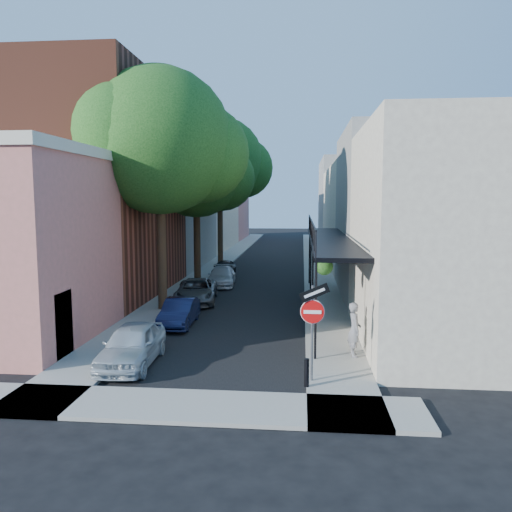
% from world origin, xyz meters
% --- Properties ---
extents(ground, '(160.00, 160.00, 0.00)m').
position_xyz_m(ground, '(0.00, 0.00, 0.00)').
color(ground, black).
rests_on(ground, ground).
extents(road_surface, '(6.00, 64.00, 0.01)m').
position_xyz_m(road_surface, '(0.00, 30.00, 0.01)').
color(road_surface, black).
rests_on(road_surface, ground).
extents(sidewalk_left, '(2.00, 64.00, 0.12)m').
position_xyz_m(sidewalk_left, '(-4.00, 30.00, 0.06)').
color(sidewalk_left, gray).
rests_on(sidewalk_left, ground).
extents(sidewalk_right, '(2.00, 64.00, 0.12)m').
position_xyz_m(sidewalk_right, '(4.00, 30.00, 0.06)').
color(sidewalk_right, gray).
rests_on(sidewalk_right, ground).
extents(sidewalk_cross, '(12.00, 2.00, 0.12)m').
position_xyz_m(sidewalk_cross, '(0.00, -1.00, 0.06)').
color(sidewalk_cross, gray).
rests_on(sidewalk_cross, ground).
extents(buildings_left, '(10.10, 59.10, 12.00)m').
position_xyz_m(buildings_left, '(-9.30, 28.76, 4.94)').
color(buildings_left, '#DA796F').
rests_on(buildings_left, ground).
extents(buildings_right, '(9.80, 55.00, 10.00)m').
position_xyz_m(buildings_right, '(8.99, 29.49, 4.42)').
color(buildings_right, beige).
rests_on(buildings_right, ground).
extents(sign_post, '(0.89, 0.17, 2.99)m').
position_xyz_m(sign_post, '(3.16, 0.97, 2.04)').
color(sign_post, '#595B60').
rests_on(sign_post, ground).
extents(bollard, '(0.14, 0.14, 0.80)m').
position_xyz_m(bollard, '(3.00, 0.50, 0.52)').
color(bollard, black).
rests_on(bollard, sidewalk_right).
extents(oak_near, '(7.48, 6.80, 11.42)m').
position_xyz_m(oak_near, '(-3.37, 10.26, 7.88)').
color(oak_near, '#332314').
rests_on(oak_near, ground).
extents(oak_mid, '(6.60, 6.00, 10.20)m').
position_xyz_m(oak_mid, '(-3.42, 18.23, 7.06)').
color(oak_mid, '#332314').
rests_on(oak_mid, ground).
extents(oak_far, '(7.70, 7.00, 11.90)m').
position_xyz_m(oak_far, '(-3.35, 27.27, 8.26)').
color(oak_far, '#332314').
rests_on(oak_far, ground).
extents(parked_car_a, '(1.72, 3.95, 1.33)m').
position_xyz_m(parked_car_a, '(-2.60, 2.19, 0.66)').
color(parked_car_a, '#AEB9C1').
rests_on(parked_car_a, ground).
extents(parked_car_b, '(1.30, 3.48, 1.14)m').
position_xyz_m(parked_car_b, '(-2.32, 7.31, 0.57)').
color(parked_car_b, '#111736').
rests_on(parked_car_b, ground).
extents(parked_car_c, '(2.56, 4.59, 1.22)m').
position_xyz_m(parked_car_c, '(-2.60, 12.04, 0.61)').
color(parked_car_c, '#4E5055').
rests_on(parked_car_c, ground).
extents(parked_car_d, '(1.89, 4.05, 1.15)m').
position_xyz_m(parked_car_d, '(-2.12, 17.32, 0.57)').
color(parked_car_d, silver).
rests_on(parked_car_d, ground).
extents(parked_car_e, '(1.48, 3.33, 1.11)m').
position_xyz_m(parked_car_e, '(-2.60, 21.23, 0.56)').
color(parked_car_e, black).
rests_on(parked_car_e, ground).
extents(pedestrian, '(0.49, 0.70, 1.82)m').
position_xyz_m(pedestrian, '(4.60, 3.40, 1.03)').
color(pedestrian, slate).
rests_on(pedestrian, sidewalk_right).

